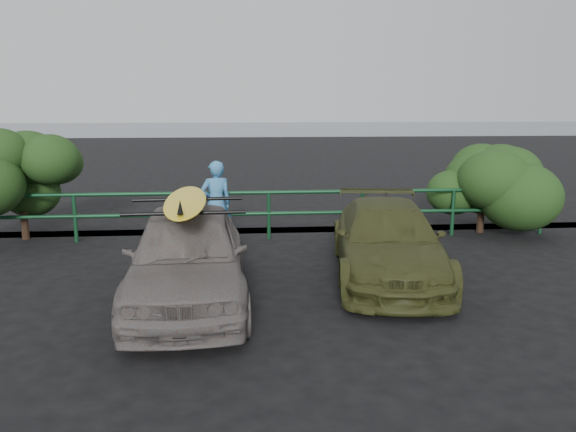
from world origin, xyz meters
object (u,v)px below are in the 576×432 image
at_px(sedan, 188,256).
at_px(olive_vehicle, 388,241).
at_px(guardrail, 221,216).
at_px(surfboard, 186,201).
at_px(man, 216,203).

bearing_deg(sedan, olive_vehicle, 14.75).
distance_m(sedan, olive_vehicle, 3.33).
bearing_deg(guardrail, surfboard, -95.04).
relative_size(guardrail, olive_vehicle, 3.34).
bearing_deg(surfboard, guardrail, 82.41).
relative_size(sedan, olive_vehicle, 0.98).
distance_m(guardrail, man, 0.53).
xyz_separation_m(sedan, olive_vehicle, (3.18, 0.99, -0.09)).
xyz_separation_m(guardrail, olive_vehicle, (2.84, -2.78, 0.09)).
distance_m(olive_vehicle, surfboard, 3.44).
bearing_deg(sedan, guardrail, 82.41).
height_order(sedan, man, man).
bearing_deg(man, surfboard, 71.69).
height_order(olive_vehicle, surfboard, surfboard).
height_order(man, surfboard, man).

